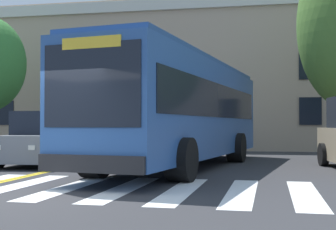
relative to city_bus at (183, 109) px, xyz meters
name	(u,v)px	position (x,y,z in m)	size (l,w,h in m)	color
ground_plane	(26,197)	(-1.90, -6.71, -1.86)	(120.00, 120.00, 0.00)	#303033
crosswalk	(97,188)	(-1.04, -5.21, -1.86)	(9.31, 4.34, 0.01)	white
lane_line_yellow_inner	(139,151)	(-3.74, 8.79, -1.86)	(0.12, 36.00, 0.01)	gold
lane_line_yellow_outer	(142,151)	(-3.58, 8.79, -1.86)	(0.12, 36.00, 0.01)	gold
city_bus	(183,109)	(0.00, 0.00, 0.00)	(4.31, 12.20, 3.43)	#2D5699
car_grey_near_lane	(43,141)	(-4.90, 0.13, -1.04)	(2.28, 4.47, 1.82)	slate
building_facade	(208,81)	(-0.67, 14.20, 2.27)	(28.17, 9.12, 8.26)	tan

